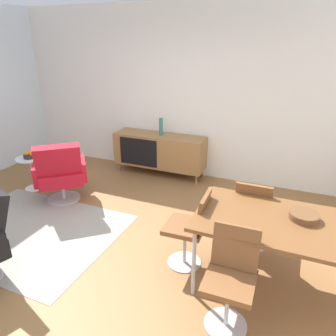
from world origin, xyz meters
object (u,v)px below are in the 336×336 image
Objects in this scene: dining_chair_back_left at (253,211)px; dining_chair_front_left at (231,276)px; vase_cobalt at (161,127)px; dining_table at (286,226)px; sideboard at (159,150)px; lounge_chair_red at (60,172)px; fruit_bowl at (30,155)px; dining_chair_near_window at (191,226)px; wooden_bowl_on_table at (304,216)px; side_table_round at (32,169)px.

dining_chair_front_left is (-0.00, -1.12, 0.00)m from dining_chair_back_left.
vase_cobalt reaches higher than dining_table.
lounge_chair_red is (-0.88, -1.50, 0.03)m from sideboard.
vase_cobalt reaches higher than lounge_chair_red.
vase_cobalt reaches higher than fruit_bowl.
vase_cobalt is 2.51m from dining_chair_near_window.
lounge_chair_red is at bearing -13.77° from fruit_bowl.
vase_cobalt is (0.03, 0.00, 0.43)m from sideboard.
dining_chair_back_left is 0.90× the size of lounge_chair_red.
dining_chair_back_left is at bearing 137.21° from wooden_bowl_on_table.
dining_chair_back_left is 3.49m from side_table_round.
side_table_round is (-1.65, -1.32, -0.55)m from vase_cobalt.
dining_table is at bearing -0.18° from dining_chair_near_window.
dining_table is at bearing -11.37° from lounge_chair_red.
sideboard is 1.87× the size of dining_chair_front_left.
wooden_bowl_on_table is at bearing -9.93° from fruit_bowl.
dining_chair_back_left is 4.28× the size of fruit_bowl.
lounge_chair_red is at bearing -120.50° from sideboard.
fruit_bowl is (-0.00, -0.00, 0.24)m from side_table_round.
fruit_bowl is at bearing -148.84° from side_table_round.
lounge_chair_red reaches higher than wooden_bowl_on_table.
fruit_bowl is at bearing -140.87° from sideboard.
side_table_round is at bearing 175.99° from dining_chair_back_left.
dining_table is 3.93m from side_table_round.
lounge_chair_red is (-2.74, 1.18, -0.00)m from dining_chair_front_left.
side_table_round is at bearing -140.86° from sideboard.
sideboard is 1.74m from lounge_chair_red.
side_table_round is (-2.94, 0.80, -0.15)m from dining_chair_near_window.
dining_chair_near_window is at bearing -58.08° from sideboard.
vase_cobalt is at bearing 3.09° from sideboard.
vase_cobalt reaches higher than sideboard.
dining_chair_near_window is at bearing -15.24° from side_table_round.
vase_cobalt is 3.04m from dining_table.
dining_chair_back_left is 1.12m from dining_chair_front_left.
lounge_chair_red is 0.77m from side_table_round.
dining_chair_back_left is at bearing 45.94° from dining_chair_near_window.
lounge_chair_red is 1.82× the size of side_table_round.
dining_table is 1.87× the size of dining_chair_front_left.
vase_cobalt reaches higher than dining_chair_front_left.
dining_chair_back_left is (0.54, 0.56, 0.00)m from dining_chair_near_window.
fruit_bowl is at bearing 176.00° from dining_chair_back_left.
sideboard is 2.49m from dining_chair_near_window.
dining_chair_front_left is 3.73m from side_table_round.
vase_cobalt is 1.14× the size of wooden_bowl_on_table.
dining_chair_near_window is at bearing 179.82° from dining_table.
dining_chair_near_window is 0.78m from dining_chair_front_left.
sideboard is at bearing 39.13° from fruit_bowl.
dining_chair_near_window is 3.05m from fruit_bowl.
dining_chair_back_left is at bearing -4.01° from side_table_round.
wooden_bowl_on_table is 0.30× the size of dining_chair_near_window.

